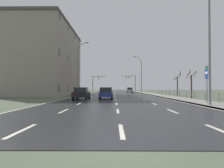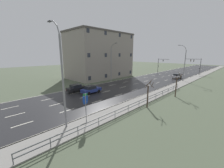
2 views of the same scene
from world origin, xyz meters
TOP-DOWN VIEW (x-y plane):
  - ground_plane at (0.00, 48.00)m, footprint 160.00×160.00m
  - road_asphalt_strip at (0.00, 59.99)m, footprint 14.00×120.00m
  - sidewalk_right at (8.43, 60.00)m, footprint 3.00×120.00m
  - guardrail at (9.85, 21.12)m, footprint 0.07×31.47m
  - street_lamp_foreground at (7.47, 10.60)m, footprint 2.32×0.24m
  - street_lamp_midground at (7.45, 47.34)m, footprint 2.37×0.24m
  - street_lamp_left_bank at (-7.46, 32.65)m, footprint 2.32×0.24m
  - highway_sign at (8.39, 12.65)m, footprint 0.09×0.68m
  - traffic_signal_right at (6.59, 64.31)m, footprint 5.36×0.36m
  - traffic_signal_left at (-7.02, 62.44)m, footprint 4.89×0.36m
  - car_far_right at (4.58, 50.87)m, footprint 1.91×4.14m
  - car_distant at (-1.33, 20.60)m, footprint 1.93×4.15m
  - car_near_left at (-4.40, 19.14)m, footprint 1.86×4.11m
  - brick_building at (-15.58, 35.26)m, footprint 12.60×20.91m
  - bare_tree_near at (10.85, 21.84)m, footprint 1.52×1.50m
  - bare_tree_mid at (11.81, 30.29)m, footprint 1.53×1.55m

SIDE VIEW (x-z plane):
  - ground_plane at x=0.00m, z-range -0.12..0.00m
  - road_asphalt_strip at x=0.00m, z-range 0.00..0.02m
  - sidewalk_right at x=8.43m, z-range 0.00..0.12m
  - guardrail at x=9.85m, z-range 0.21..1.21m
  - car_far_right at x=4.58m, z-range 0.02..1.59m
  - car_distant at x=-1.33m, z-range 0.02..1.59m
  - car_near_left at x=-4.40m, z-range 0.02..1.59m
  - bare_tree_near at x=10.85m, z-range -0.13..4.09m
  - bare_tree_mid at x=11.81m, z-range -0.15..4.53m
  - highway_sign at x=8.39m, z-range 0.50..4.07m
  - traffic_signal_left at x=-7.02m, z-range 0.93..6.81m
  - traffic_signal_right at x=6.59m, z-range 1.17..7.35m
  - street_lamp_midground at x=7.45m, z-range -0.10..10.31m
  - street_lamp_left_bank at x=-7.46m, z-range -0.10..10.69m
  - street_lamp_foreground at x=7.47m, z-range -0.10..11.02m
  - brick_building at x=-15.58m, z-range 0.01..14.71m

